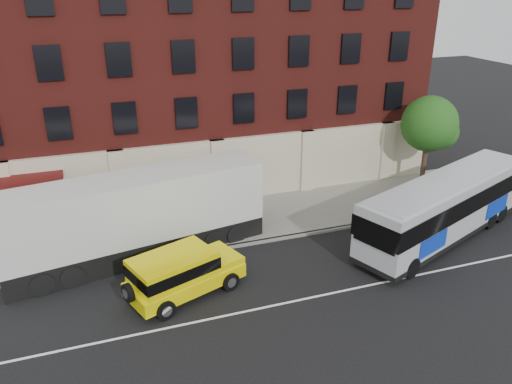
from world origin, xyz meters
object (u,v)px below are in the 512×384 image
object	(u,v)px
shipping_container	(137,218)
street_tree	(430,126)
sign_pole	(77,246)
city_bus	(447,205)
yellow_suv	(180,272)

from	to	relation	value
shipping_container	street_tree	bearing A→B (deg)	8.00
sign_pole	city_bus	bearing A→B (deg)	-8.26
sign_pole	yellow_suv	bearing A→B (deg)	-39.51
city_bus	yellow_suv	bearing A→B (deg)	-177.06
yellow_suv	city_bus	bearing A→B (deg)	2.94
sign_pole	street_tree	world-z (taller)	street_tree
city_bus	sign_pole	bearing A→B (deg)	171.74
city_bus	yellow_suv	size ratio (longest dim) A/B	2.27
sign_pole	city_bus	world-z (taller)	city_bus
city_bus	yellow_suv	xyz separation A→B (m)	(-14.72, -0.76, -0.72)
street_tree	shipping_container	size ratio (longest dim) A/B	0.47
street_tree	shipping_container	bearing A→B (deg)	-172.00
city_bus	yellow_suv	world-z (taller)	city_bus
yellow_suv	street_tree	bearing A→B (deg)	21.06
sign_pole	shipping_container	bearing A→B (deg)	12.49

